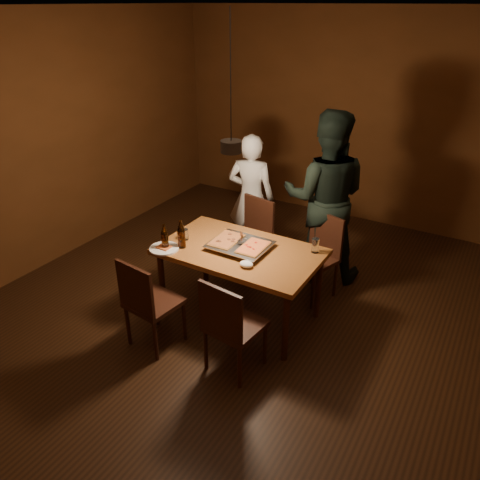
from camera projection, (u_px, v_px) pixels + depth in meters
The scene contains 19 objects.
room_shell at pixel (232, 186), 4.05m from camera, with size 6.00×6.00×6.00m.
dining_table at pixel (240, 256), 4.43m from camera, with size 1.50×0.90×0.75m.
chair_far_left at pixel (253, 230), 5.24m from camera, with size 0.50×0.50×0.49m.
chair_far_right at pixel (319, 248), 4.86m from camera, with size 0.53×0.53×0.49m.
chair_near_left at pixel (146, 297), 4.06m from camera, with size 0.47×0.47×0.49m.
chair_near_right at pixel (229, 320), 3.77m from camera, with size 0.47×0.47×0.49m.
pizza_tray at pixel (240, 246), 4.40m from camera, with size 0.55×0.45×0.05m, color silver.
pizza_meat at pixel (226, 240), 4.45m from camera, with size 0.23×0.36×0.02m, color maroon.
pizza_cheese at pixel (253, 247), 4.31m from camera, with size 0.22×0.34×0.02m, color gold.
spatula at pixel (242, 241), 4.41m from camera, with size 0.09×0.24×0.04m, color silver, non-canonical shape.
beer_bottle_a at pixel (165, 237), 4.34m from camera, with size 0.07×0.07×0.25m.
beer_bottle_b at pixel (181, 234), 4.37m from camera, with size 0.07×0.07×0.28m.
water_glass_left at pixel (185, 234), 4.55m from camera, with size 0.07×0.07×0.11m, color silver.
water_glass_right at pixel (315, 245), 4.31m from camera, with size 0.07×0.07×0.14m, color silver.
plate_slice at pixel (164, 248), 4.39m from camera, with size 0.28×0.28×0.03m.
napkin at pixel (246, 264), 4.09m from camera, with size 0.13×0.10×0.05m, color white.
diner_white at pixel (251, 197), 5.52m from camera, with size 0.55×0.36×1.52m, color silver.
diner_dark at pixel (325, 198), 5.03m from camera, with size 0.92×0.71×1.88m, color black.
pendant_lamp at pixel (231, 145), 3.89m from camera, with size 0.18×0.18×1.10m.
Camera 1 is at (2.01, -3.25, 2.84)m, focal length 35.00 mm.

